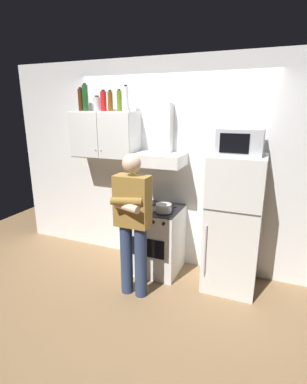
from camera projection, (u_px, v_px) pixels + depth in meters
ground_plane at (154, 279)px, 3.73m from camera, size 7.00×7.00×0.00m
back_wall_tiled at (171, 166)px, 3.90m from camera, size 4.80×0.10×2.70m
upper_cabinet at (105, 135)px, 3.90m from camera, size 0.90×0.37×0.60m
stove_oven at (157, 239)px, 3.86m from camera, size 0.60×0.62×0.87m
range_hood at (161, 149)px, 3.65m from camera, size 0.60×0.44×0.75m
refrigerator at (234, 224)px, 3.41m from camera, size 0.60×0.62×1.60m
microwave at (240, 142)px, 3.17m from camera, size 0.48×0.37×0.28m
person_standing at (133, 221)px, 3.21m from camera, size 0.38×0.33×1.64m
cooking_pot at (164, 208)px, 3.57m from camera, size 0.29×0.19×0.10m
bottle_vodka_clear at (126, 99)px, 3.62m from camera, size 0.07×0.07×0.31m
bottle_olive_oil at (119, 101)px, 3.72m from camera, size 0.06×0.06×0.27m
bottle_canister_steel at (97, 104)px, 3.84m from camera, size 0.10×0.10×0.19m
bottle_wine_green at (85, 98)px, 3.86m from camera, size 0.07×0.07×0.35m
bottle_soda_red at (103, 101)px, 3.76m from camera, size 0.08×0.08×0.26m
bottle_beer_brown at (110, 101)px, 3.73m from camera, size 0.06×0.06×0.26m
bottle_rum_dark at (81, 100)px, 3.92m from camera, size 0.07×0.07×0.30m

